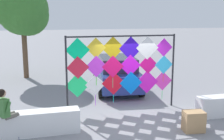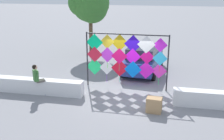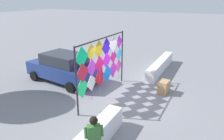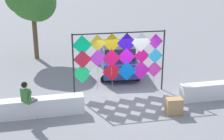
# 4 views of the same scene
# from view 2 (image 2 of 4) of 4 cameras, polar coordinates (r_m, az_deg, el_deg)

# --- Properties ---
(ground) EXTENTS (120.00, 120.00, 0.00)m
(ground) POSITION_cam_2_polar(r_m,az_deg,el_deg) (12.87, 3.30, -5.65)
(ground) COLOR gray
(plaza_ledge_left) EXTENTS (4.80, 0.52, 0.72)m
(plaza_ledge_left) POSITION_cam_2_polar(r_m,az_deg,el_deg) (13.68, -15.93, -3.26)
(plaza_ledge_left) COLOR white
(plaza_ledge_left) RESTS_ON ground
(kite_display_rack) EXTENTS (4.19, 0.14, 2.83)m
(kite_display_rack) POSITION_cam_2_polar(r_m,az_deg,el_deg) (13.40, 2.92, 3.13)
(kite_display_rack) COLOR #232328
(kite_display_rack) RESTS_ON ground
(seated_vendor) EXTENTS (0.75, 0.72, 1.57)m
(seated_vendor) POSITION_cam_2_polar(r_m,az_deg,el_deg) (13.08, -15.34, -1.52)
(seated_vendor) COLOR #666056
(seated_vendor) RESTS_ON ground
(parked_car) EXTENTS (2.38, 4.33, 1.61)m
(parked_car) POSITION_cam_2_polar(r_m,az_deg,el_deg) (16.34, 6.58, 2.37)
(parked_car) COLOR navy
(parked_car) RESTS_ON ground
(cardboard_box_large) EXTENTS (0.67, 0.51, 0.64)m
(cardboard_box_large) POSITION_cam_2_polar(r_m,az_deg,el_deg) (11.37, 8.92, -7.33)
(cardboard_box_large) COLOR tan
(cardboard_box_large) RESTS_ON ground
(tree_broadleaf) EXTENTS (2.98, 3.01, 5.24)m
(tree_broadleaf) POSITION_cam_2_polar(r_m,az_deg,el_deg) (20.19, -4.87, 13.72)
(tree_broadleaf) COLOR brown
(tree_broadleaf) RESTS_ON ground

